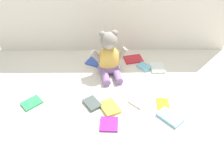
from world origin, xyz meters
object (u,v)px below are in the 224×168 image
(book_case_6, at_px, (109,124))
(book_case_9, at_px, (138,102))
(book_case_2, at_px, (32,103))
(book_case_3, at_px, (157,68))
(book_case_0, at_px, (163,105))
(book_case_1, at_px, (170,117))
(teddy_bear, at_px, (109,58))
(book_case_10, at_px, (144,67))
(book_case_4, at_px, (110,107))
(book_case_8, at_px, (96,62))
(book_case_5, at_px, (133,59))
(book_case_7, at_px, (92,103))

(book_case_6, height_order, book_case_9, same)
(book_case_2, distance_m, book_case_3, 0.86)
(book_case_0, xyz_separation_m, book_case_2, (-0.76, 0.02, 0.00))
(book_case_1, height_order, book_case_3, same)
(teddy_bear, relative_size, book_case_10, 3.31)
(book_case_4, relative_size, book_case_9, 1.27)
(book_case_9, bearing_deg, book_case_8, 77.19)
(teddy_bear, xyz_separation_m, book_case_6, (-0.00, -0.46, -0.11))
(book_case_4, xyz_separation_m, book_case_6, (-0.00, -0.12, -0.00))
(book_case_0, distance_m, book_case_9, 0.14)
(book_case_0, distance_m, book_case_5, 0.49)
(book_case_4, relative_size, book_case_6, 1.24)
(book_case_7, xyz_separation_m, book_case_10, (0.34, 0.36, -0.00))
(teddy_bear, height_order, book_case_4, teddy_bear)
(book_case_1, distance_m, book_case_3, 0.46)
(book_case_3, bearing_deg, book_case_4, -134.31)
(teddy_bear, bearing_deg, book_case_7, -117.54)
(book_case_4, relative_size, book_case_8, 0.96)
(book_case_0, distance_m, book_case_4, 0.31)
(book_case_8, bearing_deg, book_case_7, 24.82)
(book_case_5, distance_m, book_case_9, 0.44)
(teddy_bear, xyz_separation_m, book_case_4, (0.00, -0.35, -0.10))
(teddy_bear, distance_m, book_case_0, 0.46)
(book_case_0, bearing_deg, book_case_2, 0.03)
(book_case_5, distance_m, book_case_6, 0.63)
(book_case_4, distance_m, book_case_8, 0.46)
(book_case_1, bearing_deg, teddy_bear, -93.62)
(book_case_6, xyz_separation_m, book_case_10, (0.25, 0.51, 0.00))
(book_case_3, height_order, book_case_5, book_case_3)
(book_case_2, xyz_separation_m, book_case_6, (0.45, -0.16, -0.00))
(teddy_bear, xyz_separation_m, book_case_2, (-0.45, -0.30, -0.11))
(book_case_2, relative_size, book_case_7, 1.04)
(book_case_3, relative_size, book_case_9, 1.20)
(book_case_5, distance_m, book_case_10, 0.12)
(book_case_8, height_order, book_case_9, same)
(book_case_6, bearing_deg, book_case_4, 91.06)
(book_case_2, bearing_deg, book_case_3, -109.00)
(book_case_4, height_order, book_case_5, book_case_4)
(book_case_3, bearing_deg, book_case_9, -119.57)
(book_case_0, xyz_separation_m, book_case_7, (-0.41, 0.01, 0.00))
(book_case_4, xyz_separation_m, book_case_10, (0.24, 0.39, -0.00))
(book_case_6, height_order, book_case_8, same)
(teddy_bear, relative_size, book_case_6, 3.08)
(book_case_4, height_order, book_case_8, book_case_4)
(teddy_bear, height_order, book_case_9, teddy_bear)
(book_case_0, bearing_deg, book_case_10, -78.11)
(teddy_bear, xyz_separation_m, book_case_0, (0.31, -0.32, -0.11))
(teddy_bear, xyz_separation_m, book_case_7, (-0.10, -0.31, -0.10))
(book_case_5, height_order, book_case_8, same)
(book_case_8, bearing_deg, book_case_3, 105.15)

